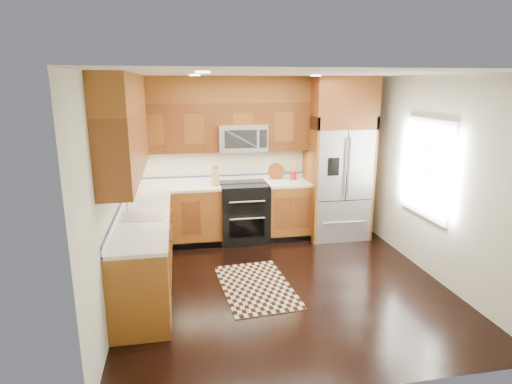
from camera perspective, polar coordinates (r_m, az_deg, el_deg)
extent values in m
plane|color=black|center=(5.60, 3.69, -12.15)|extent=(4.00, 4.00, 0.00)
cube|color=silver|center=(7.07, -0.08, 4.62)|extent=(4.00, 0.02, 2.60)
cube|color=silver|center=(5.05, -18.63, -0.11)|extent=(0.02, 4.00, 2.60)
cube|color=silver|center=(5.96, 22.89, 1.64)|extent=(0.02, 4.00, 2.60)
cube|color=white|center=(6.10, 21.82, 2.96)|extent=(0.04, 1.10, 1.30)
cube|color=white|center=(6.09, 21.74, 2.96)|extent=(0.02, 0.95, 1.15)
cube|color=#8F5C1B|center=(6.87, -10.50, -3.23)|extent=(1.37, 0.60, 0.90)
cube|color=#8F5C1B|center=(7.08, 4.26, -2.47)|extent=(0.72, 0.60, 0.90)
cube|color=#8F5C1B|center=(5.47, -14.50, -8.10)|extent=(0.60, 2.40, 0.90)
cube|color=silver|center=(6.77, -4.41, 0.86)|extent=(2.85, 0.62, 0.04)
cube|color=silver|center=(5.31, -14.82, -3.40)|extent=(0.62, 2.40, 0.04)
cube|color=brown|center=(6.76, -4.69, 8.61)|extent=(2.85, 0.33, 0.75)
cube|color=brown|center=(5.13, -16.97, 6.21)|extent=(0.33, 2.40, 0.75)
cube|color=#8F5C1B|center=(6.72, -4.79, 13.49)|extent=(2.85, 0.33, 0.40)
cube|color=#8F5C1B|center=(5.09, -17.45, 12.63)|extent=(0.33, 2.40, 0.40)
cube|color=black|center=(6.91, -1.63, -2.79)|extent=(0.76, 0.64, 0.92)
cube|color=black|center=(6.78, -1.66, 1.04)|extent=(0.76, 0.60, 0.02)
cube|color=black|center=(6.56, -1.22, -2.26)|extent=(0.55, 0.01, 0.18)
cube|color=black|center=(6.66, -1.20, -4.90)|extent=(0.55, 0.01, 0.28)
cylinder|color=#B2B2B7|center=(6.51, -1.19, -1.31)|extent=(0.55, 0.02, 0.02)
cylinder|color=#B2B2B7|center=(6.58, -1.18, -3.57)|extent=(0.55, 0.02, 0.02)
cube|color=#B2B2B7|center=(6.78, -1.87, 7.27)|extent=(0.76, 0.40, 0.42)
cube|color=black|center=(6.58, -2.05, 7.05)|extent=(0.50, 0.01, 0.28)
cube|color=#B2B2B7|center=(7.15, 10.77, 1.20)|extent=(0.90, 0.74, 1.80)
cube|color=black|center=(6.74, 12.04, 3.38)|extent=(0.01, 0.01, 1.08)
cube|color=black|center=(6.66, 10.29, 3.33)|extent=(0.18, 0.01, 0.28)
cube|color=#8F5C1B|center=(6.97, 7.20, 1.85)|extent=(0.04, 0.74, 2.00)
cube|color=#8F5C1B|center=(7.31, 14.25, 2.10)|extent=(0.04, 0.74, 2.00)
cube|color=brown|center=(6.97, 11.27, 11.66)|extent=(0.98, 0.74, 0.80)
cube|color=#B2B2B7|center=(5.30, -14.84, -3.09)|extent=(0.50, 0.42, 0.02)
cylinder|color=#B2B2B7|center=(5.50, -16.84, -1.20)|extent=(0.02, 0.02, 0.28)
torus|color=#B2B2B7|center=(5.39, -17.03, 0.01)|extent=(0.18, 0.02, 0.18)
cube|color=black|center=(5.52, 0.01, -12.45)|extent=(0.95, 1.46, 0.01)
cube|color=tan|center=(6.74, -5.42, 1.97)|extent=(0.11, 0.15, 0.24)
cylinder|color=#A91428|center=(7.09, 5.00, 2.21)|extent=(0.11, 0.11, 0.14)
cylinder|color=brown|center=(7.15, 2.70, 1.84)|extent=(0.35, 0.35, 0.02)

